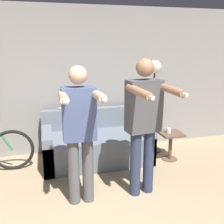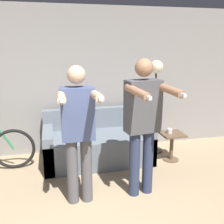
{
  "view_description": "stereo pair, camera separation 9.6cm",
  "coord_description": "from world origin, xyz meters",
  "px_view_note": "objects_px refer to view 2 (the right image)",
  "views": [
    {
      "loc": [
        -0.5,
        -1.73,
        1.94
      ],
      "look_at": [
        0.43,
        1.79,
        1.0
      ],
      "focal_mm": 42.0,
      "sensor_mm": 36.0,
      "label": 1
    },
    {
      "loc": [
        -0.41,
        -1.76,
        1.94
      ],
      "look_at": [
        0.43,
        1.79,
        1.0
      ],
      "focal_mm": 42.0,
      "sensor_mm": 36.0,
      "label": 2
    }
  ],
  "objects_px": {
    "cup": "(170,131)",
    "person_left": "(78,128)",
    "couch": "(97,144)",
    "floor_lamp": "(156,84)",
    "person_right": "(143,119)",
    "side_table": "(172,141)",
    "cat": "(75,104)"
  },
  "relations": [
    {
      "from": "person_left",
      "to": "cup",
      "type": "distance_m",
      "value": 1.9
    },
    {
      "from": "cat",
      "to": "floor_lamp",
      "type": "height_order",
      "value": "floor_lamp"
    },
    {
      "from": "side_table",
      "to": "cup",
      "type": "relative_size",
      "value": 5.7
    },
    {
      "from": "person_left",
      "to": "cup",
      "type": "xyz_separation_m",
      "value": [
        1.62,
        0.89,
        -0.46
      ]
    },
    {
      "from": "person_left",
      "to": "cat",
      "type": "height_order",
      "value": "person_left"
    },
    {
      "from": "cat",
      "to": "cup",
      "type": "relative_size",
      "value": 5.23
    },
    {
      "from": "cup",
      "to": "person_left",
      "type": "bearing_deg",
      "value": -151.26
    },
    {
      "from": "person_right",
      "to": "cup",
      "type": "bearing_deg",
      "value": 40.46
    },
    {
      "from": "floor_lamp",
      "to": "couch",
      "type": "bearing_deg",
      "value": -171.91
    },
    {
      "from": "floor_lamp",
      "to": "side_table",
      "type": "xyz_separation_m",
      "value": [
        0.15,
        -0.45,
        -0.92
      ]
    },
    {
      "from": "couch",
      "to": "floor_lamp",
      "type": "bearing_deg",
      "value": 8.09
    },
    {
      "from": "person_left",
      "to": "cup",
      "type": "relative_size",
      "value": 20.11
    },
    {
      "from": "side_table",
      "to": "couch",
      "type": "bearing_deg",
      "value": 166.36
    },
    {
      "from": "floor_lamp",
      "to": "cat",
      "type": "bearing_deg",
      "value": 171.77
    },
    {
      "from": "couch",
      "to": "cup",
      "type": "distance_m",
      "value": 1.24
    },
    {
      "from": "cat",
      "to": "side_table",
      "type": "xyz_separation_m",
      "value": [
        1.56,
        -0.66,
        -0.59
      ]
    },
    {
      "from": "person_left",
      "to": "person_right",
      "type": "distance_m",
      "value": 0.81
    },
    {
      "from": "person_right",
      "to": "side_table",
      "type": "height_order",
      "value": "person_right"
    },
    {
      "from": "floor_lamp",
      "to": "person_right",
      "type": "bearing_deg",
      "value": -117.96
    },
    {
      "from": "person_right",
      "to": "floor_lamp",
      "type": "xyz_separation_m",
      "value": [
        0.71,
        1.33,
        0.22
      ]
    },
    {
      "from": "couch",
      "to": "person_right",
      "type": "xyz_separation_m",
      "value": [
        0.38,
        -1.18,
        0.75
      ]
    },
    {
      "from": "couch",
      "to": "cup",
      "type": "bearing_deg",
      "value": -14.01
    },
    {
      "from": "person_right",
      "to": "cup",
      "type": "distance_m",
      "value": 1.3
    },
    {
      "from": "couch",
      "to": "person_left",
      "type": "distance_m",
      "value": 1.44
    },
    {
      "from": "couch",
      "to": "cup",
      "type": "relative_size",
      "value": 20.87
    },
    {
      "from": "person_left",
      "to": "side_table",
      "type": "height_order",
      "value": "person_left"
    },
    {
      "from": "side_table",
      "to": "person_right",
      "type": "bearing_deg",
      "value": -134.2
    },
    {
      "from": "person_left",
      "to": "floor_lamp",
      "type": "height_order",
      "value": "person_left"
    },
    {
      "from": "person_right",
      "to": "cat",
      "type": "bearing_deg",
      "value": 107.45
    },
    {
      "from": "floor_lamp",
      "to": "cup",
      "type": "bearing_deg",
      "value": -77.74
    },
    {
      "from": "person_right",
      "to": "floor_lamp",
      "type": "height_order",
      "value": "person_right"
    },
    {
      "from": "couch",
      "to": "person_left",
      "type": "bearing_deg",
      "value": -110.06
    }
  ]
}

